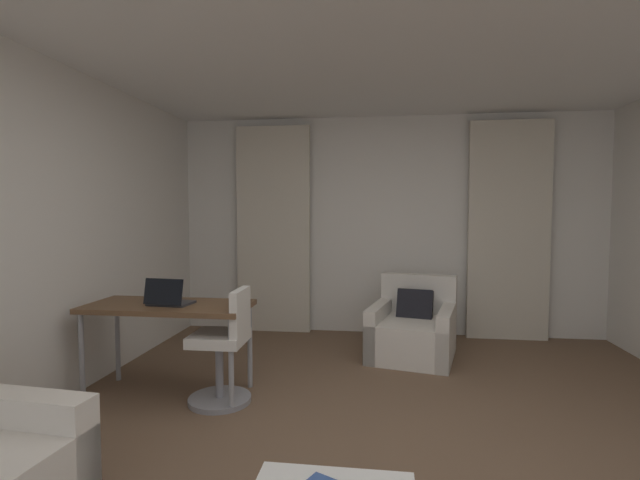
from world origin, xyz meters
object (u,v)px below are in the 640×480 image
Objects in this scene: desk at (169,312)px; laptop at (169,299)px; armchair at (413,331)px; desk_chair at (224,352)px.

desk is 3.74× the size of laptop.
armchair reaches higher than desk.
armchair is 3.01× the size of laptop.
desk is 0.57m from desk_chair.
desk_chair is at bearing -10.25° from desk.
laptop is (-0.46, 0.04, 0.39)m from desk_chair.
laptop is at bearing -61.44° from desk.
desk_chair is at bearing -138.20° from armchair.
laptop reaches higher than desk_chair.
armchair is 2.43m from laptop.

